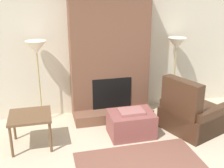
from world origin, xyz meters
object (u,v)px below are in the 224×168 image
at_px(armchair, 191,115).
at_px(floor_lamp_right, 177,46).
at_px(ottoman, 131,123).
at_px(side_table, 30,119).
at_px(floor_lamp_left, 36,50).

height_order(armchair, floor_lamp_right, floor_lamp_right).
relative_size(ottoman, side_table, 1.17).
relative_size(floor_lamp_left, floor_lamp_right, 1.04).
distance_m(ottoman, side_table, 1.76).
bearing_deg(floor_lamp_right, floor_lamp_left, 180.00).
distance_m(armchair, side_table, 2.90).
bearing_deg(side_table, ottoman, -2.07).
xyz_separation_m(floor_lamp_left, floor_lamp_right, (2.82, 0.00, -0.06)).
relative_size(ottoman, floor_lamp_left, 0.49).
distance_m(ottoman, floor_lamp_left, 2.19).
bearing_deg(armchair, floor_lamp_left, 48.28).
height_order(side_table, floor_lamp_left, floor_lamp_left).
distance_m(side_table, floor_lamp_left, 1.31).
bearing_deg(armchair, floor_lamp_right, -27.50).
xyz_separation_m(side_table, floor_lamp_left, (0.18, 0.87, 0.96)).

